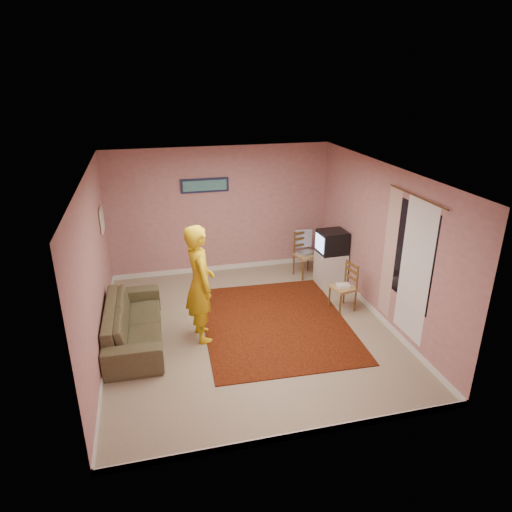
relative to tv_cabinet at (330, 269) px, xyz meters
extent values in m
plane|color=tan|center=(-1.95, -1.28, -0.33)|extent=(5.00, 5.00, 0.00)
cube|color=tan|center=(-1.95, 1.22, 0.97)|extent=(4.50, 0.02, 2.60)
cube|color=tan|center=(-1.95, -3.78, 0.97)|extent=(4.50, 0.02, 2.60)
cube|color=tan|center=(-4.20, -1.28, 0.97)|extent=(0.02, 5.00, 2.60)
cube|color=tan|center=(0.30, -1.28, 0.97)|extent=(0.02, 5.00, 2.60)
cube|color=silver|center=(-1.95, -1.28, 2.27)|extent=(4.50, 5.00, 0.02)
cube|color=silver|center=(-1.95, 1.21, -0.28)|extent=(4.50, 0.02, 0.10)
cube|color=silver|center=(-1.95, -3.77, -0.28)|extent=(4.50, 0.02, 0.10)
cube|color=silver|center=(-4.19, -1.28, -0.28)|extent=(0.02, 5.00, 0.10)
cube|color=silver|center=(0.29, -1.28, -0.28)|extent=(0.02, 5.00, 0.10)
cube|color=black|center=(0.29, -2.18, 1.12)|extent=(0.01, 1.10, 1.50)
cube|color=white|center=(0.28, -2.33, 0.92)|extent=(0.01, 0.75, 2.10)
cube|color=#F0E9CC|center=(0.26, -1.63, 0.92)|extent=(0.01, 0.35, 2.10)
cylinder|color=brown|center=(0.25, -2.18, 1.99)|extent=(0.02, 1.40, 0.02)
cube|color=#151A3A|center=(-2.25, 1.19, 1.52)|extent=(0.95, 0.03, 0.28)
cube|color=#2D657D|center=(-2.25, 1.17, 1.52)|extent=(0.86, 0.01, 0.20)
cube|color=beige|center=(-4.17, 0.32, 1.22)|extent=(0.03, 0.38, 0.42)
cube|color=#B3C0C3|center=(-4.15, 0.32, 1.22)|extent=(0.01, 0.30, 0.34)
cube|color=black|center=(-1.48, -1.20, -0.33)|extent=(2.48, 3.05, 0.02)
cube|color=silver|center=(0.00, 0.00, 0.00)|extent=(0.53, 0.48, 0.67)
cube|color=black|center=(0.00, 0.00, 0.56)|extent=(0.53, 0.48, 0.44)
cube|color=#8CB2F2|center=(-0.26, -0.01, 0.56)|extent=(0.03, 0.37, 0.31)
cube|color=tan|center=(-0.33, 0.51, 0.11)|extent=(0.51, 0.49, 0.05)
cube|color=brown|center=(-0.33, 0.51, 0.35)|extent=(0.41, 0.15, 0.48)
cube|color=silver|center=(-0.33, 0.51, 0.17)|extent=(0.40, 0.34, 0.06)
cube|color=#8198D4|center=(-0.33, 0.70, 0.41)|extent=(0.35, 0.04, 0.37)
cube|color=tan|center=(-0.19, -1.01, 0.08)|extent=(0.44, 0.45, 0.05)
cube|color=brown|center=(-0.19, -1.01, 0.30)|extent=(0.11, 0.39, 0.44)
cube|color=white|center=(-0.19, -1.01, 0.13)|extent=(0.23, 0.18, 0.04)
imported|color=brown|center=(-3.75, -1.16, -0.02)|extent=(0.87, 2.14, 0.62)
imported|color=gold|center=(-2.72, -1.33, 0.60)|extent=(0.53, 0.73, 1.87)
camera|label=1|loc=(-3.39, -7.61, 3.58)|focal=32.00mm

